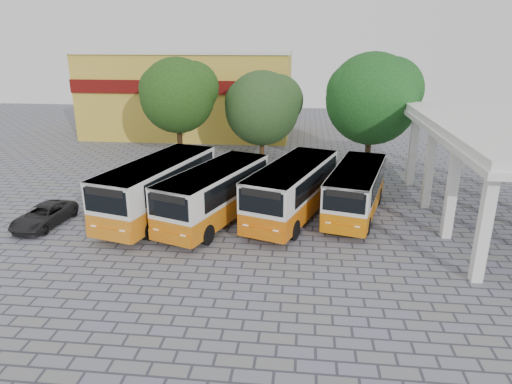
# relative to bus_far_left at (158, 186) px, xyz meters

# --- Properties ---
(ground) EXTENTS (90.00, 90.00, 0.00)m
(ground) POSITION_rel_bus_far_left_xyz_m (7.18, -2.94, -1.82)
(ground) COLOR slate
(ground) RESTS_ON ground
(terminal_shelter) EXTENTS (6.80, 15.80, 5.40)m
(terminal_shelter) POSITION_rel_bus_far_left_xyz_m (17.68, 1.06, 3.09)
(terminal_shelter) COLOR silver
(terminal_shelter) RESTS_ON ground
(shophouse_block) EXTENTS (20.40, 10.40, 8.30)m
(shophouse_block) POSITION_rel_bus_far_left_xyz_m (-3.82, 23.04, 2.34)
(shophouse_block) COLOR gold
(shophouse_block) RESTS_ON ground
(bus_far_left) EXTENTS (4.79, 9.21, 3.14)m
(bus_far_left) POSITION_rel_bus_far_left_xyz_m (0.00, 0.00, 0.00)
(bus_far_left) COLOR #C36B0E
(bus_far_left) RESTS_ON ground
(bus_centre_left) EXTENTS (5.09, 8.70, 2.94)m
(bus_centre_left) POSITION_rel_bus_far_left_xyz_m (3.21, -0.38, -0.12)
(bus_centre_left) COLOR #BB6009
(bus_centre_left) RESTS_ON ground
(bus_centre_right) EXTENTS (5.11, 8.92, 3.02)m
(bus_centre_right) POSITION_rel_bus_far_left_xyz_m (7.30, 0.66, -0.07)
(bus_centre_right) COLOR #BE5806
(bus_centre_right) RESTS_ON ground
(bus_far_right) EXTENTS (4.15, 8.03, 2.74)m
(bus_far_right) POSITION_rel_bus_far_left_xyz_m (10.78, 1.41, -0.23)
(bus_far_right) COLOR #BF6201
(bus_far_right) RESTS_ON ground
(tree_left) EXTENTS (6.06, 5.77, 8.11)m
(tree_left) POSITION_rel_bus_far_left_xyz_m (-1.92, 11.83, 3.60)
(tree_left) COLOR #34220F
(tree_left) RESTS_ON ground
(tree_middle) EXTENTS (6.17, 5.88, 7.08)m
(tree_middle) POSITION_rel_bus_far_left_xyz_m (4.50, 13.23, 2.52)
(tree_middle) COLOR #473018
(tree_middle) RESTS_ON ground
(tree_right) EXTENTS (6.86, 6.54, 8.59)m
(tree_right) POSITION_rel_bus_far_left_xyz_m (12.61, 10.66, 3.72)
(tree_right) COLOR #41301B
(tree_right) RESTS_ON ground
(parked_car) EXTENTS (2.26, 4.16, 1.11)m
(parked_car) POSITION_rel_bus_far_left_xyz_m (-5.71, -1.86, -1.27)
(parked_car) COLOR black
(parked_car) RESTS_ON ground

